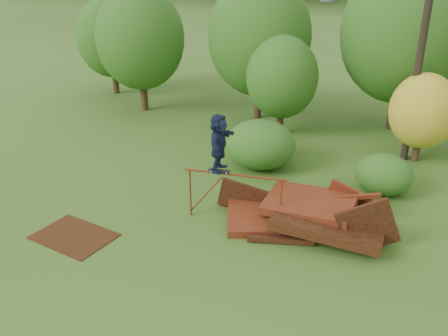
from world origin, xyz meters
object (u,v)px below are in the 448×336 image
(skater, at_px, (219,143))
(flat_plate, at_px, (74,236))
(scrap_pile, at_px, (306,216))
(utility_pole, at_px, (424,33))

(skater, distance_m, flat_plate, 5.10)
(scrap_pile, relative_size, utility_pole, 0.59)
(scrap_pile, distance_m, flat_plate, 6.94)
(skater, bearing_deg, utility_pole, -40.14)
(flat_plate, distance_m, utility_pole, 13.91)
(utility_pole, bearing_deg, scrap_pile, -111.27)
(skater, distance_m, utility_pole, 9.06)
(skater, bearing_deg, flat_plate, 121.21)
(skater, bearing_deg, scrap_pile, -84.16)
(skater, height_order, utility_pole, utility_pole)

